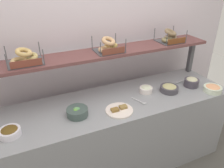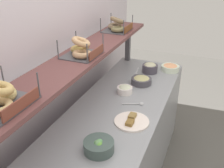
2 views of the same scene
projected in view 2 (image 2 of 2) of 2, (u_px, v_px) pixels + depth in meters
name	position (u px, v px, depth m)	size (l,w,h in m)	color
back_wall	(48.00, 61.00, 2.04)	(3.57, 0.06, 2.40)	silver
deli_counter	(113.00, 156.00, 2.20)	(2.37, 0.70, 0.85)	gray
shelf_riser_right	(128.00, 43.00, 2.95)	(0.05, 0.05, 0.40)	#4C4C51
upper_shelf	(79.00, 58.00, 1.92)	(2.33, 0.32, 0.03)	brown
bowl_scallion_spread	(125.00, 89.00, 2.29)	(0.14, 0.14, 0.07)	white
bowl_tuna_salad	(150.00, 68.00, 2.69)	(0.16, 0.16, 0.10)	#46404C
bowl_veggie_mix	(99.00, 146.00, 1.60)	(0.19, 0.19, 0.09)	#40514D
bowl_hummus	(141.00, 80.00, 2.45)	(0.19, 0.19, 0.07)	#444149
bowl_lox_spread	(170.00, 68.00, 2.74)	(0.19, 0.19, 0.07)	silver
serving_plate_white	(132.00, 121.00, 1.89)	(0.26, 0.26, 0.04)	white
serving_spoon_near_plate	(137.00, 72.00, 2.70)	(0.18, 0.05, 0.01)	#B7B7BC
serving_spoon_by_edge	(137.00, 104.00, 2.12)	(0.09, 0.17, 0.01)	#B7B7BC
bagel_basket_plain	(1.00, 98.00, 1.25)	(0.30, 0.25, 0.14)	#4C4C51
bagel_basket_sesame	(82.00, 49.00, 1.89)	(0.27, 0.24, 0.15)	#4C4C51
bagel_basket_poppy	(117.00, 26.00, 2.53)	(0.28, 0.25, 0.15)	#4C4C51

